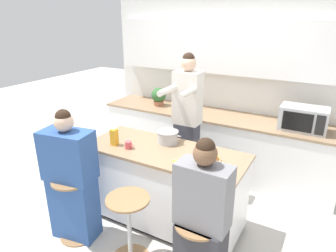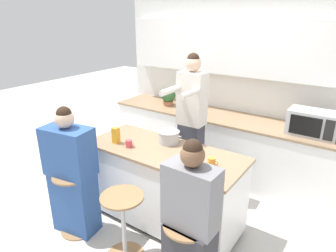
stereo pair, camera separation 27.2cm
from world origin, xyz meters
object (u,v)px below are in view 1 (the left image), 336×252
Objects in this scene: coffee_cup_near at (128,145)px; potted_plant at (159,96)px; fruit_bowl at (214,172)px; cooking_pot at (168,137)px; kitchen_island at (165,187)px; microwave at (303,119)px; person_seated_near at (202,229)px; bar_stool_center at (129,225)px; coffee_cup_far at (215,160)px; person_wrapped_blanket at (71,180)px; bar_stool_rightmost at (198,251)px; banana_bunch at (178,162)px; person_cooking at (187,126)px; bar_stool_leftmost at (75,204)px; juice_carton at (114,137)px.

potted_plant reaches higher than coffee_cup_near.
cooking_pot is at bearing 148.66° from fruit_bowl.
microwave reaches higher than kitchen_island.
bar_stool_center is at bearing -178.20° from person_seated_near.
coffee_cup_far is at bearing -3.97° from kitchen_island.
potted_plant reaches higher than coffee_cup_far.
cooking_pot is 1.94× the size of fruit_bowl.
bar_stool_center is at bearing -147.19° from fruit_bowl.
person_seated_near is at bearing -9.24° from person_wrapped_blanket.
microwave is at bearing 76.40° from bar_stool_rightmost.
bar_stool_center is 0.75m from banana_bunch.
person_seated_near reaches higher than bar_stool_rightmost.
person_cooking is 0.89m from coffee_cup_near.
banana_bunch is at bearing 15.60° from person_wrapped_blanket.
microwave is at bearing 37.52° from person_wrapped_blanket.
bar_stool_leftmost is at bearing -126.13° from cooking_pot.
person_wrapped_blanket is 4.33× the size of cooking_pot.
juice_carton is at bearing -144.69° from cooking_pot.
banana_bunch is (0.63, -0.05, -0.02)m from coffee_cup_near.
person_cooking is 1.28× the size of person_seated_near.
bar_stool_rightmost is 1.26× the size of microwave.
juice_carton is (-0.48, -0.34, 0.02)m from cooking_pot.
person_wrapped_blanket is at bearing -179.65° from bar_stool_rightmost.
kitchen_island is 0.56m from cooking_pot.
kitchen_island is at bearing -84.74° from person_cooking.
cooking_pot is at bearing 49.65° from coffee_cup_near.
person_cooking is 6.50× the size of potted_plant.
microwave is (0.46, 2.03, 0.40)m from person_seated_near.
bar_stool_rightmost is 1.47m from juice_carton.
banana_bunch is 0.83m from juice_carton.
potted_plant is at bearing 136.03° from coffee_cup_far.
potted_plant is at bearing 128.21° from bar_stool_rightmost.
kitchen_island is 0.97m from bar_stool_leftmost.
person_cooking is 3.34× the size of microwave.
coffee_cup_far reaches higher than bar_stool_center.
kitchen_island is at bearing 138.89° from person_seated_near.
person_wrapped_blanket is 2.13m from potted_plant.
kitchen_island reaches higher than bar_stool_rightmost.
potted_plant is at bearing 126.58° from banana_bunch.
person_wrapped_blanket is at bearing -163.26° from fruit_bowl.
fruit_bowl is 2.30m from potted_plant.
person_wrapped_blanket reaches higher than bar_stool_rightmost.
person_seated_near is (0.03, -0.01, 0.25)m from bar_stool_rightmost.
bar_stool_center is 0.70m from bar_stool_rightmost.
person_cooking is 1.29× the size of person_wrapped_blanket.
person_wrapped_blanket is at bearing -125.33° from coffee_cup_near.
coffee_cup_near is (-1.01, 0.10, 0.00)m from fruit_bowl.
coffee_cup_far is 0.54× the size of juice_carton.
potted_plant is at bearing 123.30° from kitchen_island.
cooking_pot reaches higher than banana_bunch.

